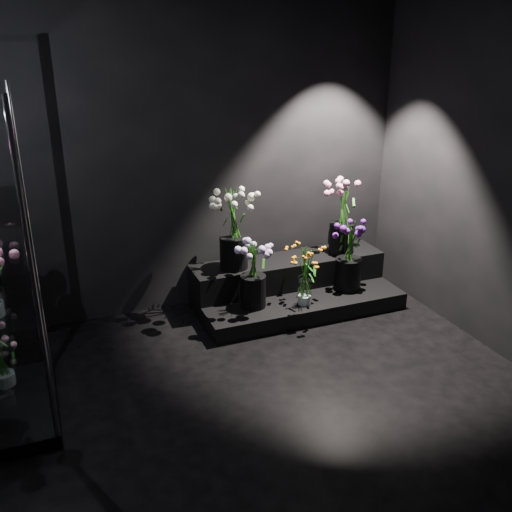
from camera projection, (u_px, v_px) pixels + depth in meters
floor at (282, 422)px, 3.83m from camera, size 4.00×4.00×0.00m
wall_back at (192, 159)px, 5.05m from camera, size 4.00×0.00×4.00m
display_riser at (293, 286)px, 5.46m from camera, size 1.89×0.84×0.42m
bouquet_orange_bells at (305, 276)px, 5.04m from camera, size 0.37×0.37×0.53m
bouquet_lilac at (253, 269)px, 4.98m from camera, size 0.44×0.44×0.63m
bouquet_purple at (349, 253)px, 5.32m from camera, size 0.42×0.42×0.67m
bouquet_cream_roses at (233, 223)px, 5.11m from camera, size 0.53×0.53×0.76m
bouquet_pink_roses at (343, 212)px, 5.48m from camera, size 0.41×0.41×0.73m
bouquet_case_base_pink at (0, 356)px, 3.98m from camera, size 0.37×0.37×0.45m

